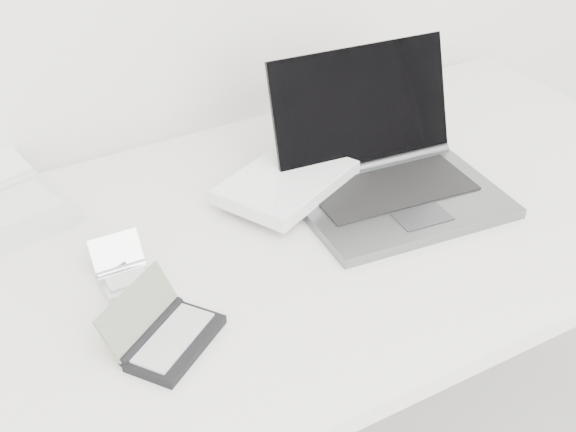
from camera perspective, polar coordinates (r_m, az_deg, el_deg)
desk at (r=1.39m, az=0.23°, el=-2.51°), size 1.60×0.80×0.73m
laptop_large at (r=1.44m, az=5.09°, el=2.84°), size 0.50×0.39×0.23m
pda_silver at (r=1.27m, az=-11.54°, el=-4.05°), size 0.08×0.10×0.06m
palmtop_charcoal at (r=1.14m, az=-8.70°, el=-8.32°), size 0.19×0.18×0.08m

